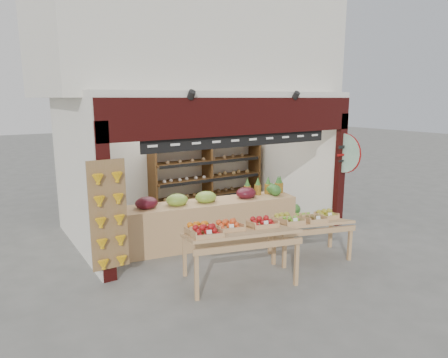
% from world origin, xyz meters
% --- Properties ---
extents(ground, '(60.00, 60.00, 0.00)m').
position_xyz_m(ground, '(0.00, 0.00, 0.00)').
color(ground, '#63635E').
rests_on(ground, ground).
extents(shop_structure, '(6.36, 5.12, 5.40)m').
position_xyz_m(shop_structure, '(0.00, 1.61, 3.92)').
color(shop_structure, silver).
rests_on(shop_structure, ground).
extents(banana_board, '(0.60, 0.15, 1.80)m').
position_xyz_m(banana_board, '(-2.73, -1.17, 1.12)').
color(banana_board, olive).
rests_on(banana_board, ground).
extents(gift_sign, '(0.04, 0.93, 0.92)m').
position_xyz_m(gift_sign, '(2.75, -1.15, 1.75)').
color(gift_sign, '#B0DDBF').
rests_on(gift_sign, ground).
extents(back_shelving, '(3.25, 0.53, 1.99)m').
position_xyz_m(back_shelving, '(0.90, 1.93, 1.18)').
color(back_shelving, brown).
rests_on(back_shelving, ground).
extents(refrigerator, '(0.96, 0.96, 1.94)m').
position_xyz_m(refrigerator, '(-2.40, 1.82, 0.97)').
color(refrigerator, '#B8BBC0').
rests_on(refrigerator, ground).
extents(cardboard_stack, '(1.13, 0.82, 0.73)m').
position_xyz_m(cardboard_stack, '(-1.78, 0.19, 0.27)').
color(cardboard_stack, beige).
rests_on(cardboard_stack, ground).
extents(mid_counter, '(3.71, 1.33, 1.13)m').
position_xyz_m(mid_counter, '(-0.45, -0.49, 0.50)').
color(mid_counter, tan).
rests_on(mid_counter, ground).
extents(display_table_left, '(1.97, 1.42, 1.11)m').
position_xyz_m(display_table_left, '(-1.03, -2.14, 0.86)').
color(display_table_left, tan).
rests_on(display_table_left, ground).
extents(display_table_right, '(1.61, 1.19, 0.94)m').
position_xyz_m(display_table_right, '(0.73, -2.08, 0.72)').
color(display_table_right, tan).
rests_on(display_table_right, ground).
extents(watermelon_pile, '(0.63, 0.65, 0.49)m').
position_xyz_m(watermelon_pile, '(1.91, -0.45, 0.19)').
color(watermelon_pile, '#1D4B19').
rests_on(watermelon_pile, ground).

